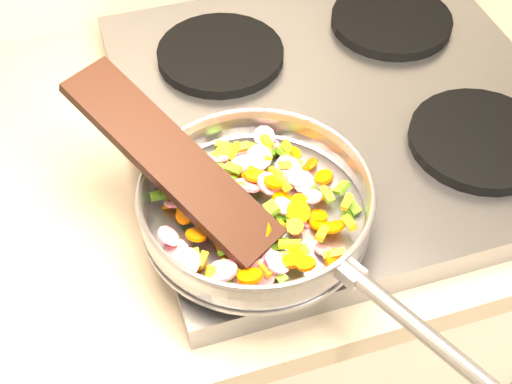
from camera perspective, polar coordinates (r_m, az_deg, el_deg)
name	(u,v)px	position (r m, az deg, el deg)	size (l,w,h in m)	color
cooktop	(341,109)	(1.04, 6.81, 6.60)	(0.60, 0.60, 0.04)	#939399
grate_fl	(281,187)	(0.89, 2.03, 0.38)	(0.19, 0.19, 0.02)	black
grate_fr	(480,140)	(0.99, 17.51, 4.02)	(0.19, 0.19, 0.02)	black
grate_bl	(220,54)	(1.09, -2.86, 10.96)	(0.19, 0.19, 0.02)	black
grate_br	(391,21)	(1.17, 10.78, 13.33)	(0.19, 0.19, 0.02)	black
saute_pan	(258,203)	(0.82, 0.13, -0.91)	(0.31, 0.45, 0.05)	#9E9EA5
vegetable_heap	(252,206)	(0.83, -0.29, -1.13)	(0.24, 0.24, 0.05)	#C7133F
wooden_spatula	(171,159)	(0.82, -6.80, 2.60)	(0.30, 0.07, 0.01)	black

